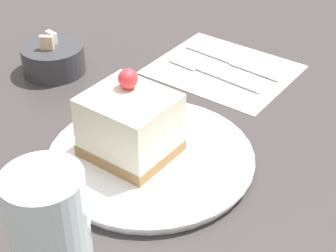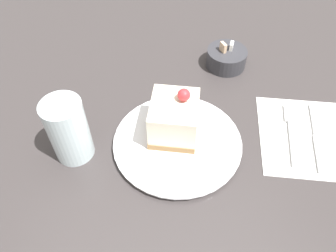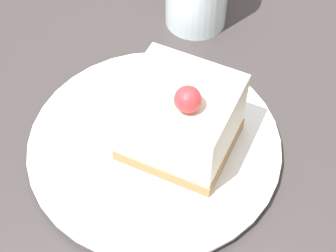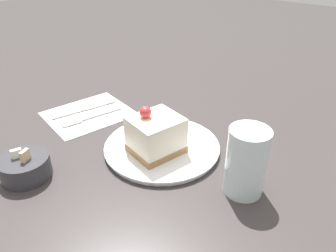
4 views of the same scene
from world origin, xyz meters
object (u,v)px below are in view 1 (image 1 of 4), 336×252
at_px(knife, 240,65).
at_px(drinking_glass, 50,233).
at_px(plate, 151,158).
at_px(cake_slice, 130,125).
at_px(fork, 207,71).
at_px(sugar_bowl, 53,58).

bearing_deg(knife, drinking_glass, -168.34).
xyz_separation_m(plate, cake_slice, (-0.00, 0.02, 0.05)).
bearing_deg(fork, cake_slice, -166.79).
height_order(knife, drinking_glass, drinking_glass).
height_order(cake_slice, sugar_bowl, cake_slice).
bearing_deg(knife, plate, -169.98).
height_order(plate, fork, plate).
relative_size(knife, sugar_bowl, 1.80).
relative_size(cake_slice, fork, 0.75).
distance_m(cake_slice, knife, 0.29).
relative_size(fork, sugar_bowl, 1.68).
bearing_deg(cake_slice, fork, 10.83).
relative_size(cake_slice, sugar_bowl, 1.25).
distance_m(fork, knife, 0.06).
bearing_deg(drinking_glass, cake_slice, 3.81).
distance_m(sugar_bowl, drinking_glass, 0.42).
height_order(plate, cake_slice, cake_slice).
bearing_deg(fork, knife, -30.98).
height_order(sugar_bowl, drinking_glass, drinking_glass).
height_order(cake_slice, drinking_glass, drinking_glass).
relative_size(cake_slice, drinking_glass, 0.93).
height_order(fork, knife, same).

